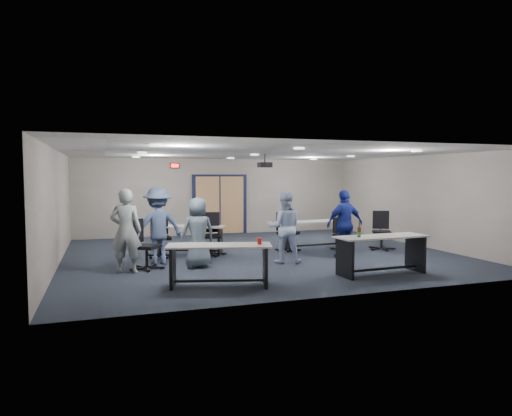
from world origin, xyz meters
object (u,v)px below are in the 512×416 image
object	(u,v)px
chair_back_c	(288,231)
person_back	(158,226)
table_front_left	(220,258)
person_navy	(345,224)
table_front_right	(381,248)
chair_back_b	(211,234)
table_back_left	(189,235)
person_gray	(126,231)
chair_loose_left	(147,245)
chair_loose_right	(382,231)
table_back_right	(315,230)
person_plaid	(198,233)
chair_back_a	(161,236)
chair_back_d	(342,234)
person_lightblue	(284,227)

from	to	relation	value
chair_back_c	person_back	distance (m)	3.81
table_front_left	person_navy	xyz separation A→B (m)	(3.75, 1.90, 0.32)
table_front_right	chair_back_b	size ratio (longest dim) A/B	1.82
table_front_left	table_front_right	xyz separation A→B (m)	(3.52, -0.04, 0.02)
table_back_left	person_gray	distance (m)	2.61
chair_loose_left	person_navy	world-z (taller)	person_navy
table_front_left	chair_loose_right	world-z (taller)	chair_loose_right
table_front_left	table_back_right	size ratio (longest dim) A/B	1.03
table_front_left	table_front_right	distance (m)	3.52
table_back_left	chair_back_c	world-z (taller)	chair_back_c
table_back_left	chair_back_b	size ratio (longest dim) A/B	1.75
chair_loose_left	chair_loose_right	bearing A→B (deg)	-48.50
chair_back_c	table_back_left	bearing A→B (deg)	144.24
chair_loose_right	table_back_right	bearing A→B (deg)	-179.42
person_gray	person_plaid	size ratio (longest dim) A/B	1.14
table_back_right	chair_back_c	size ratio (longest dim) A/B	1.87
chair_back_a	person_back	distance (m)	1.01
chair_loose_left	person_gray	xyz separation A→B (m)	(-0.45, -0.22, 0.35)
person_navy	table_front_right	bearing A→B (deg)	79.93
chair_back_d	person_gray	distance (m)	6.04
table_front_right	chair_back_b	bearing A→B (deg)	128.13
chair_back_a	chair_loose_right	world-z (taller)	chair_loose_right
chair_back_d	person_navy	size ratio (longest dim) A/B	0.52
table_front_right	chair_loose_right	bearing A→B (deg)	53.16
chair_back_d	person_gray	xyz separation A→B (m)	(-5.90, -1.18, 0.46)
chair_back_b	chair_loose_left	bearing A→B (deg)	-134.05
chair_back_b	chair_loose_right	world-z (taller)	chair_back_b
person_back	person_lightblue	bearing A→B (deg)	155.52
chair_back_d	person_lightblue	distance (m)	2.54
chair_back_c	person_navy	world-z (taller)	person_navy
person_gray	person_plaid	bearing A→B (deg)	-162.66
chair_back_a	person_gray	xyz separation A→B (m)	(-0.94, -1.71, 0.37)
chair_back_c	table_front_left	bearing A→B (deg)	-159.16
chair_back_b	chair_loose_right	xyz separation A→B (m)	(4.80, -0.63, -0.02)
table_front_left	person_lightblue	xyz separation A→B (m)	(2.06, 1.83, 0.32)
chair_loose_left	person_plaid	distance (m)	1.17
chair_loose_right	person_plaid	bearing A→B (deg)	-145.20
chair_back_c	person_navy	bearing A→B (deg)	-89.33
chair_loose_left	person_gray	distance (m)	0.61
person_navy	chair_back_c	bearing A→B (deg)	-62.99
table_front_left	chair_back_a	world-z (taller)	chair_back_a
table_back_right	person_back	distance (m)	4.68
chair_loose_left	person_plaid	bearing A→B (deg)	-61.41
table_back_left	person_plaid	distance (m)	1.87
table_front_right	chair_loose_right	world-z (taller)	table_front_right
table_front_right	chair_back_c	world-z (taller)	table_front_right
table_back_left	person_lightblue	distance (m)	2.77
chair_loose_right	chair_back_c	bearing A→B (deg)	-169.70
table_back_left	table_back_right	size ratio (longest dim) A/B	0.98
table_front_right	person_navy	bearing A→B (deg)	80.72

